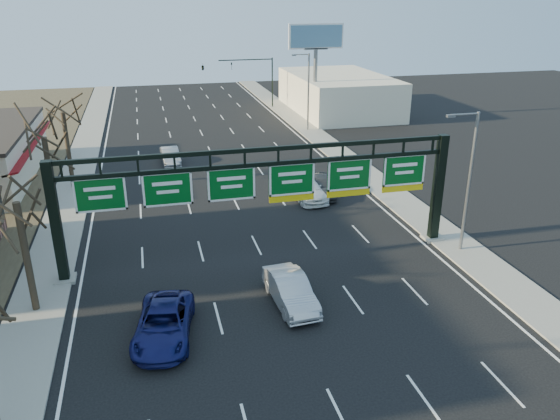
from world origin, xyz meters
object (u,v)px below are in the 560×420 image
object	(u,v)px
car_blue_suv	(164,324)
car_white_wagon	(306,189)
sign_gantry	(265,189)
car_silver_sedan	(290,290)

from	to	relation	value
car_blue_suv	car_white_wagon	distance (m)	20.71
sign_gantry	car_blue_suv	bearing A→B (deg)	-132.85
car_blue_suv	car_silver_sedan	xyz separation A→B (m)	(6.67, 1.46, 0.05)
car_silver_sedan	car_white_wagon	bearing A→B (deg)	66.43
car_white_wagon	sign_gantry	bearing A→B (deg)	-125.22
sign_gantry	car_white_wagon	world-z (taller)	sign_gantry
car_blue_suv	car_white_wagon	size ratio (longest dim) A/B	1.00
car_blue_suv	car_silver_sedan	world-z (taller)	car_silver_sedan
car_silver_sedan	sign_gantry	bearing A→B (deg)	86.95
sign_gantry	car_white_wagon	size ratio (longest dim) A/B	4.42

